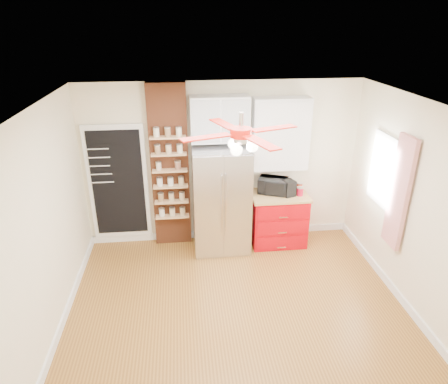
{
  "coord_description": "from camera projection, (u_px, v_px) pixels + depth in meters",
  "views": [
    {
      "loc": [
        -0.65,
        -4.17,
        3.59
      ],
      "look_at": [
        -0.09,
        0.9,
        1.33
      ],
      "focal_mm": 32.0,
      "sensor_mm": 36.0,
      "label": 1
    }
  ],
  "objects": [
    {
      "name": "floor",
      "position": [
        238.0,
        310.0,
        5.31
      ],
      "size": [
        4.5,
        4.5,
        0.0
      ],
      "primitive_type": "plane",
      "color": "olive",
      "rests_on": "ground"
    },
    {
      "name": "ceiling",
      "position": [
        242.0,
        108.0,
        4.21
      ],
      "size": [
        4.5,
        4.5,
        0.0
      ],
      "primitive_type": "plane",
      "color": "white",
      "rests_on": "wall_back"
    },
    {
      "name": "wall_back",
      "position": [
        222.0,
        164.0,
        6.58
      ],
      "size": [
        4.5,
        0.02,
        2.7
      ],
      "primitive_type": "cube",
      "color": "beige",
      "rests_on": "floor"
    },
    {
      "name": "wall_front",
      "position": [
        279.0,
        347.0,
        2.94
      ],
      "size": [
        4.5,
        0.02,
        2.7
      ],
      "primitive_type": "cube",
      "color": "beige",
      "rests_on": "floor"
    },
    {
      "name": "wall_left",
      "position": [
        44.0,
        231.0,
        4.53
      ],
      "size": [
        0.02,
        4.0,
        2.7
      ],
      "primitive_type": "cube",
      "color": "beige",
      "rests_on": "floor"
    },
    {
      "name": "wall_right",
      "position": [
        417.0,
        211.0,
        4.99
      ],
      "size": [
        0.02,
        4.0,
        2.7
      ],
      "primitive_type": "cube",
      "color": "beige",
      "rests_on": "floor"
    },
    {
      "name": "chalkboard",
      "position": [
        118.0,
        183.0,
        6.47
      ],
      "size": [
        0.95,
        0.05,
        1.95
      ],
      "color": "white",
      "rests_on": "wall_back"
    },
    {
      "name": "brick_pillar",
      "position": [
        170.0,
        168.0,
        6.42
      ],
      "size": [
        0.6,
        0.16,
        2.7
      ],
      "primitive_type": "cube",
      "color": "brown",
      "rests_on": "floor"
    },
    {
      "name": "fridge",
      "position": [
        221.0,
        200.0,
        6.43
      ],
      "size": [
        0.9,
        0.7,
        1.75
      ],
      "primitive_type": "cube",
      "color": "silver",
      "rests_on": "floor"
    },
    {
      "name": "upper_glass_cabinet",
      "position": [
        220.0,
        119.0,
        6.09
      ],
      "size": [
        0.9,
        0.35,
        0.7
      ],
      "primitive_type": "cube",
      "color": "white",
      "rests_on": "wall_back"
    },
    {
      "name": "red_cabinet",
      "position": [
        278.0,
        218.0,
        6.74
      ],
      "size": [
        0.94,
        0.64,
        0.9
      ],
      "color": "#BB040E",
      "rests_on": "floor"
    },
    {
      "name": "upper_shelf_unit",
      "position": [
        280.0,
        134.0,
        6.32
      ],
      "size": [
        0.9,
        0.3,
        1.15
      ],
      "primitive_type": "cube",
      "color": "white",
      "rests_on": "wall_back"
    },
    {
      "name": "window",
      "position": [
        384.0,
        171.0,
        5.72
      ],
      "size": [
        0.04,
        0.75,
        1.05
      ],
      "primitive_type": "cube",
      "color": "white",
      "rests_on": "wall_right"
    },
    {
      "name": "curtain",
      "position": [
        399.0,
        193.0,
        5.26
      ],
      "size": [
        0.06,
        0.4,
        1.55
      ],
      "primitive_type": "cube",
      "color": "red",
      "rests_on": "wall_right"
    },
    {
      "name": "ceiling_fan",
      "position": [
        241.0,
        133.0,
        4.33
      ],
      "size": [
        1.4,
        1.4,
        0.44
      ],
      "color": "silver",
      "rests_on": "ceiling"
    },
    {
      "name": "toaster_oven",
      "position": [
        273.0,
        186.0,
        6.57
      ],
      "size": [
        0.55,
        0.47,
        0.26
      ],
      "primitive_type": "imported",
      "rotation": [
        0.0,
        0.0,
        -0.37
      ],
      "color": "black",
      "rests_on": "red_cabinet"
    },
    {
      "name": "coffee_maker",
      "position": [
        289.0,
        188.0,
        6.46
      ],
      "size": [
        0.23,
        0.23,
        0.26
      ],
      "primitive_type": "cube",
      "rotation": [
        0.0,
        0.0,
        0.34
      ],
      "color": "black",
      "rests_on": "red_cabinet"
    },
    {
      "name": "canister_left",
      "position": [
        300.0,
        192.0,
        6.49
      ],
      "size": [
        0.11,
        0.11,
        0.13
      ],
      "primitive_type": "cylinder",
      "rotation": [
        0.0,
        0.0,
        -0.1
      ],
      "color": "#AC0923",
      "rests_on": "red_cabinet"
    },
    {
      "name": "canister_right",
      "position": [
        299.0,
        188.0,
        6.63
      ],
      "size": [
        0.12,
        0.12,
        0.15
      ],
      "primitive_type": "cylinder",
      "rotation": [
        0.0,
        0.0,
        -0.38
      ],
      "color": "#B6270A",
      "rests_on": "red_cabinet"
    },
    {
      "name": "pantry_jar_oats",
      "position": [
        159.0,
        166.0,
        6.25
      ],
      "size": [
        0.1,
        0.1,
        0.12
      ],
      "primitive_type": "cylinder",
      "rotation": [
        0.0,
        0.0,
        -0.25
      ],
      "color": "beige",
      "rests_on": "brick_pillar"
    },
    {
      "name": "pantry_jar_beans",
      "position": [
        178.0,
        165.0,
        6.29
      ],
      "size": [
        0.12,
        0.12,
        0.12
      ],
      "primitive_type": "cylinder",
      "rotation": [
        0.0,
        0.0,
        -0.18
      ],
      "color": "brown",
      "rests_on": "brick_pillar"
    }
  ]
}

